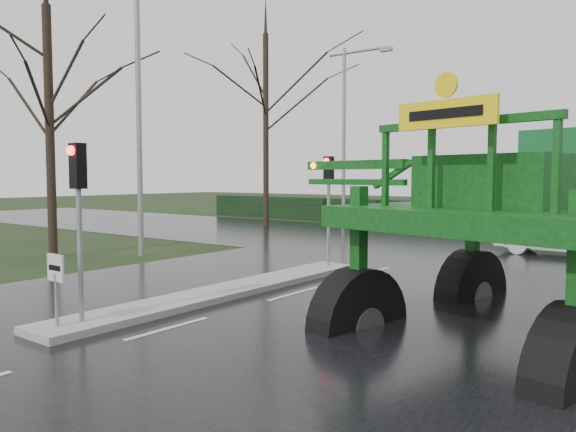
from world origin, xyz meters
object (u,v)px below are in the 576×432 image
Objects in this scene: traffic_signal_mid at (328,187)px; white_sedan at (565,256)px; street_light_left_far at (349,121)px; traffic_signal_near at (78,193)px; street_light_left_near at (144,90)px; crop_sprayer at (368,187)px; keep_left_sign at (56,278)px.

white_sedan is at bearing 56.98° from traffic_signal_mid.
traffic_signal_mid is at bearing -61.14° from street_light_left_far.
traffic_signal_near is at bearing -71.83° from street_light_left_far.
white_sedan is at bearing 38.02° from street_light_left_near.
traffic_signal_mid reaches higher than white_sedan.
traffic_signal_near is at bearing -125.70° from crop_sprayer.
traffic_signal_mid is 14.68m from street_light_left_far.
traffic_signal_near is 10.40m from street_light_left_near.
white_sedan is (12.05, 9.42, -5.99)m from street_light_left_near.
street_light_left_near and street_light_left_far have the same top height.
white_sedan is (1.09, 12.69, -2.70)m from crop_sprayer.
traffic_signal_near is 0.35× the size of street_light_left_near.
street_light_left_near is (-6.89, -1.49, 3.40)m from traffic_signal_mid.
street_light_left_near is 16.42m from white_sedan.
keep_left_sign is at bearing -90.00° from traffic_signal_near.
traffic_signal_near is 0.35× the size of crop_sprayer.
traffic_signal_near is 8.50m from traffic_signal_mid.
street_light_left_far is at bearing 107.78° from keep_left_sign.
crop_sprayer is (4.06, 3.73, 0.11)m from traffic_signal_near.
street_light_left_near is (-6.89, 7.50, 4.93)m from keep_left_sign.
street_light_left_far is 14.21m from white_sedan.
crop_sprayer reaches higher than traffic_signal_mid.
keep_left_sign is 0.14× the size of street_light_left_far.
street_light_left_far is 1.00× the size of crop_sprayer.
traffic_signal_near reaches higher than keep_left_sign.
white_sedan is (5.15, 16.92, -1.06)m from keep_left_sign.
white_sedan is at bearing 73.07° from keep_left_sign.
street_light_left_near is (-6.89, 7.01, 3.40)m from traffic_signal_near.
traffic_signal_near is 22.37m from street_light_left_far.
traffic_signal_near is at bearing 90.00° from keep_left_sign.
street_light_left_far is (-6.89, 12.51, 3.40)m from traffic_signal_mid.
street_light_left_far is at bearing 134.10° from crop_sprayer.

